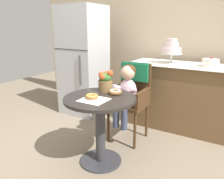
% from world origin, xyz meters
% --- Properties ---
extents(ground_plane, '(8.00, 8.00, 0.00)m').
position_xyz_m(ground_plane, '(0.00, 0.00, 0.00)').
color(ground_plane, gray).
extents(back_wall, '(4.80, 0.10, 2.70)m').
position_xyz_m(back_wall, '(0.00, 1.85, 1.35)').
color(back_wall, '#C1AD8E').
rests_on(back_wall, ground).
extents(cafe_table, '(0.72, 0.72, 0.72)m').
position_xyz_m(cafe_table, '(0.00, 0.00, 0.51)').
color(cafe_table, '#282321').
rests_on(cafe_table, ground).
extents(wicker_chair, '(0.42, 0.45, 0.95)m').
position_xyz_m(wicker_chair, '(0.02, 0.69, 0.64)').
color(wicker_chair, '#472D19').
rests_on(wicker_chair, ground).
extents(seated_child, '(0.27, 0.32, 0.73)m').
position_xyz_m(seated_child, '(0.02, 0.54, 0.68)').
color(seated_child, silver).
rests_on(seated_child, ground).
extents(paper_napkin, '(0.25, 0.24, 0.00)m').
position_xyz_m(paper_napkin, '(0.00, -0.10, 0.72)').
color(paper_napkin, white).
rests_on(paper_napkin, cafe_table).
extents(donut_front, '(0.13, 0.13, 0.04)m').
position_xyz_m(donut_front, '(-0.04, -0.08, 0.74)').
color(donut_front, '#936033').
rests_on(donut_front, cafe_table).
extents(donut_mid, '(0.13, 0.13, 0.04)m').
position_xyz_m(donut_mid, '(0.08, 0.17, 0.74)').
color(donut_mid, '#936033').
rests_on(donut_mid, cafe_table).
extents(flower_vase, '(0.16, 0.16, 0.23)m').
position_xyz_m(flower_vase, '(-0.07, 0.22, 0.83)').
color(flower_vase, brown).
rests_on(flower_vase, cafe_table).
extents(display_counter, '(1.56, 0.62, 0.90)m').
position_xyz_m(display_counter, '(0.55, 1.30, 0.45)').
color(display_counter, brown).
rests_on(display_counter, ground).
extents(tiered_cake_stand, '(0.30, 0.30, 0.33)m').
position_xyz_m(tiered_cake_stand, '(0.31, 1.30, 1.10)').
color(tiered_cake_stand, silver).
rests_on(tiered_cake_stand, display_counter).
extents(round_layer_cake, '(0.20, 0.20, 0.12)m').
position_xyz_m(round_layer_cake, '(0.82, 1.28, 0.95)').
color(round_layer_cake, white).
rests_on(round_layer_cake, display_counter).
extents(refrigerator, '(0.64, 0.63, 1.70)m').
position_xyz_m(refrigerator, '(-1.05, 1.10, 0.85)').
color(refrigerator, '#B7BABF').
rests_on(refrigerator, ground).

